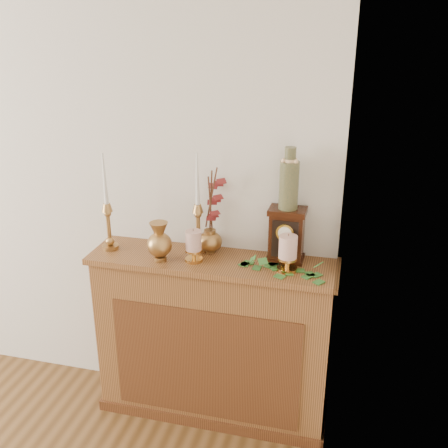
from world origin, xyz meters
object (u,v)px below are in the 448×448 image
(mantel_clock, at_px, (286,235))
(ceramic_vase, at_px, (289,182))
(candlestick_left, at_px, (108,219))
(ginger_jar, at_px, (214,213))
(candlestick_center, at_px, (198,220))
(bud_vase, at_px, (159,242))

(mantel_clock, xyz_separation_m, ceramic_vase, (0.00, 0.00, 0.27))
(candlestick_left, height_order, ginger_jar, candlestick_left)
(candlestick_center, xyz_separation_m, ginger_jar, (0.08, 0.02, 0.04))
(ginger_jar, height_order, mantel_clock, ginger_jar)
(candlestick_left, bearing_deg, bud_vase, -12.77)
(bud_vase, xyz_separation_m, mantel_clock, (0.59, 0.16, 0.03))
(ginger_jar, bearing_deg, bud_vase, -140.47)
(ceramic_vase, bearing_deg, candlestick_center, -179.82)
(candlestick_left, relative_size, ginger_jar, 1.11)
(candlestick_left, xyz_separation_m, bud_vase, (0.30, -0.07, -0.07))
(bud_vase, bearing_deg, candlestick_center, 47.48)
(candlestick_center, bearing_deg, bud_vase, -132.52)
(candlestick_left, relative_size, candlestick_center, 0.99)
(mantel_clock, bearing_deg, bud_vase, -163.82)
(bud_vase, distance_m, mantel_clock, 0.62)
(candlestick_center, distance_m, mantel_clock, 0.45)
(mantel_clock, bearing_deg, candlestick_center, -179.02)
(candlestick_left, relative_size, bud_vase, 2.53)
(candlestick_center, relative_size, mantel_clock, 1.91)
(candlestick_center, height_order, bud_vase, candlestick_center)
(ceramic_vase, bearing_deg, ginger_jar, 176.44)
(candlestick_left, distance_m, candlestick_center, 0.46)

